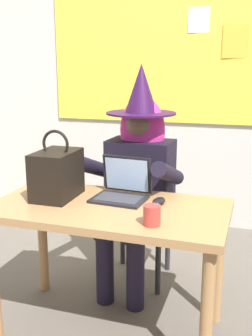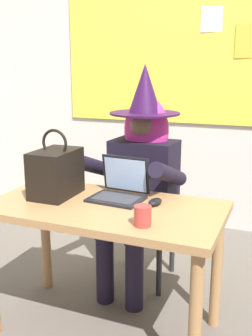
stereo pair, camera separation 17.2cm
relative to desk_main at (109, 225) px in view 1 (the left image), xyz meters
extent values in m
plane|color=#5B544C|center=(0.06, 0.05, -0.63)|extent=(24.00, 24.00, 0.00)
cube|color=beige|center=(0.06, 1.79, 0.78)|extent=(5.45, 0.10, 2.81)
cube|color=yellow|center=(0.06, 1.73, 0.92)|extent=(2.40, 0.02, 1.20)
cube|color=white|center=(0.19, 1.71, 1.19)|extent=(0.18, 0.01, 0.20)
cube|color=gold|center=(0.51, 1.71, 1.02)|extent=(0.23, 0.01, 0.27)
cube|color=#A37547|center=(0.00, 0.00, 0.09)|extent=(1.24, 0.66, 0.04)
cylinder|color=#A37547|center=(0.55, -0.27, -0.28)|extent=(0.06, 0.06, 0.69)
cylinder|color=#A37547|center=(-0.55, 0.27, -0.28)|extent=(0.06, 0.06, 0.69)
cylinder|color=#A37547|center=(0.56, 0.26, -0.28)|extent=(0.06, 0.06, 0.69)
cube|color=#2D3347|center=(0.00, 0.60, -0.19)|extent=(0.43, 0.43, 0.04)
cube|color=#2D3347|center=(0.00, 0.79, 0.05)|extent=(0.38, 0.05, 0.45)
cylinder|color=#262628|center=(0.17, 0.44, -0.42)|extent=(0.04, 0.04, 0.41)
cylinder|color=#262628|center=(-0.17, 0.43, -0.42)|extent=(0.04, 0.04, 0.41)
cylinder|color=#262628|center=(0.17, 0.78, -0.42)|extent=(0.04, 0.04, 0.41)
cylinder|color=#262628|center=(-0.17, 0.77, -0.42)|extent=(0.04, 0.04, 0.41)
cylinder|color=black|center=(0.08, 0.24, -0.40)|extent=(0.11, 0.11, 0.45)
cylinder|color=black|center=(-0.12, 0.25, -0.40)|extent=(0.11, 0.11, 0.45)
cylinder|color=black|center=(0.09, 0.41, -0.14)|extent=(0.17, 0.43, 0.15)
cylinder|color=black|center=(-0.11, 0.42, -0.14)|extent=(0.17, 0.43, 0.15)
cube|color=black|center=(0.00, 0.62, 0.09)|extent=(0.43, 0.28, 0.52)
cylinder|color=black|center=(0.24, 0.38, 0.20)|extent=(0.12, 0.47, 0.24)
cylinder|color=black|center=(-0.26, 0.41, 0.20)|extent=(0.12, 0.47, 0.24)
sphere|color=brown|center=(0.00, 0.62, 0.45)|extent=(0.20, 0.20, 0.20)
ellipsoid|color=#D82D8C|center=(0.00, 0.65, 0.41)|extent=(0.31, 0.24, 0.44)
cylinder|color=#2D0F38|center=(0.00, 0.62, 0.52)|extent=(0.45, 0.45, 0.01)
cone|color=#2D0F38|center=(0.00, 0.62, 0.68)|extent=(0.21, 0.21, 0.31)
cube|color=black|center=(0.02, 0.10, 0.11)|extent=(0.30, 0.23, 0.01)
cube|color=#333338|center=(0.02, 0.10, 0.12)|extent=(0.25, 0.17, 0.00)
cube|color=black|center=(0.03, 0.22, 0.23)|extent=(0.29, 0.06, 0.21)
cube|color=#99B7E0|center=(0.03, 0.21, 0.22)|extent=(0.25, 0.05, 0.18)
ellipsoid|color=black|center=(0.24, 0.10, 0.12)|extent=(0.08, 0.11, 0.03)
cube|color=black|center=(-0.32, 0.04, 0.24)|extent=(0.20, 0.30, 0.26)
torus|color=black|center=(-0.32, 0.04, 0.41)|extent=(0.16, 0.02, 0.16)
cylinder|color=#B23833|center=(0.28, -0.19, 0.15)|extent=(0.08, 0.08, 0.09)
camera|label=1|loc=(0.69, -1.88, 0.81)|focal=43.36mm
camera|label=2|loc=(0.85, -1.83, 0.81)|focal=43.36mm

